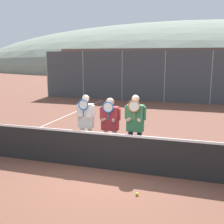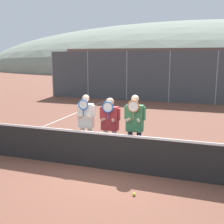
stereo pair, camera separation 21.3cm
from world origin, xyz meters
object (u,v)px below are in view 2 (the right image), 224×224
Objects in this scene: player_center_left at (110,122)px; player_center_right at (135,124)px; tennis_ball_on_court at (134,194)px; player_leftmost at (86,121)px; car_left_of_center at (179,84)px; car_far_left at (107,83)px.

player_center_right is at bearing -10.08° from player_center_left.
tennis_ball_on_court is at bearing -75.35° from player_center_right.
player_leftmost is 0.96× the size of player_center_right.
player_center_left is 13.34m from car_left_of_center.
player_leftmost is 13.73m from car_far_left.
player_leftmost is at bearing -72.65° from car_far_left.
car_left_of_center is (-0.19, 13.46, -0.16)m from player_center_right.
player_leftmost is 26.54× the size of tennis_ball_on_court.
car_left_of_center is 64.95× the size of tennis_ball_on_court.
car_far_left reaches higher than tennis_ball_on_court.
player_leftmost is 0.40× the size of car_far_left.
tennis_ball_on_court is at bearing -87.52° from car_left_of_center.
player_center_left is 2.48m from tennis_ball_on_court.
player_center_right is at bearing -3.81° from player_leftmost.
tennis_ball_on_court is (1.92, -1.88, -1.03)m from player_leftmost.
player_leftmost reaches higher than car_far_left.
car_far_left is at bearing 112.80° from player_center_right.
car_far_left is 66.94× the size of tennis_ball_on_court.
player_leftmost is 1.03× the size of player_center_left.
player_center_right is 27.54× the size of tennis_ball_on_court.
tennis_ball_on_court is (0.47, -1.78, -1.07)m from player_center_right.
tennis_ball_on_court is at bearing -68.13° from car_far_left.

